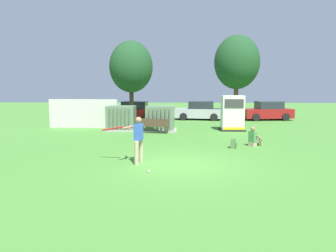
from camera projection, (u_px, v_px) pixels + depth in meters
ground_plane at (182, 165)px, 11.62m from camera, size 96.00×96.00×0.00m
fence_panel at (83, 114)px, 22.19m from camera, size 4.80×0.12×2.00m
transformer_west at (121, 119)px, 20.79m from camera, size 2.10×1.70×1.62m
transformer_mid_west at (160, 119)px, 20.53m from camera, size 2.10×1.70×1.62m
generator_enclosure at (232, 113)px, 20.77m from camera, size 1.60×1.40×2.30m
park_bench at (154, 125)px, 19.48m from camera, size 1.84×0.79×0.92m
batter at (137, 137)px, 11.73m from camera, size 1.61×0.76×1.74m
sports_ball at (149, 171)px, 10.53m from camera, size 0.09×0.09×0.09m
seated_spectator at (254, 138)px, 15.27m from camera, size 0.77×0.69×0.96m
backpack at (233, 144)px, 14.76m from camera, size 0.32×0.36×0.44m
tree_left at (131, 67)px, 24.55m from camera, size 3.35×3.35×6.40m
tree_center_left at (237, 62)px, 26.02m from camera, size 3.71×3.71×7.08m
parked_car_leftmost at (134, 111)px, 27.80m from camera, size 4.31×2.16×1.62m
parked_car_left_of_center at (200, 111)px, 27.79m from camera, size 4.41×2.38×1.62m
parked_car_right_of_center at (268, 111)px, 27.58m from camera, size 4.39×2.33×1.62m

